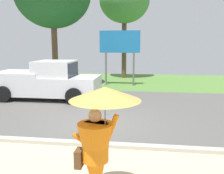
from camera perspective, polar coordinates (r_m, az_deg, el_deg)
The scene contains 5 objects.
ground_plane at distance 11.85m, azimuth -1.03°, elevation -3.81°, with size 40.00×22.00×0.20m.
monk_pedestrian at distance 4.34m, azimuth -3.08°, elevation -11.66°, with size 1.17×1.17×2.13m.
pickup_truck at distance 13.03m, azimuth -14.34°, elevation 1.25°, with size 5.20×2.28×1.88m.
roadside_billboard at distance 16.55m, azimuth 1.74°, elevation 9.18°, with size 2.60×0.12×3.50m.
tree_left_far at distance 20.37m, azimuth 2.79°, elevation 18.67°, with size 3.79×3.79×7.63m.
Camera 1 is at (1.81, -8.42, 2.77)m, focal length 41.08 mm.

